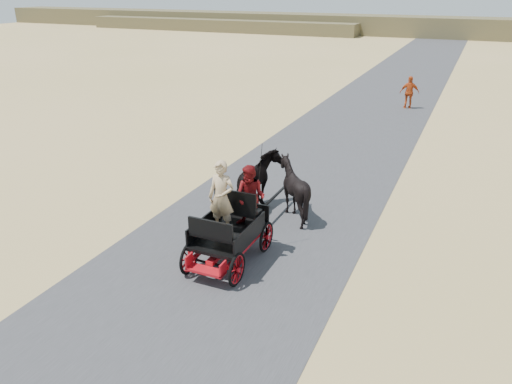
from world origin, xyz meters
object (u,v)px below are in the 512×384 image
at_px(carriage, 229,247).
at_px(horse_left, 258,183).
at_px(pedestrian, 409,92).
at_px(horse_right, 294,189).

distance_m(carriage, horse_left, 3.09).
distance_m(horse_left, pedestrian, 15.46).
bearing_deg(carriage, horse_left, 100.39).
bearing_deg(pedestrian, horse_left, 66.68).
xyz_separation_m(horse_left, horse_right, (1.10, 0.00, 0.00)).
bearing_deg(carriage, pedestrian, 85.08).
height_order(horse_right, pedestrian, pedestrian).
relative_size(horse_left, pedestrian, 1.16).
bearing_deg(horse_right, carriage, 79.61).
relative_size(carriage, horse_right, 1.41).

